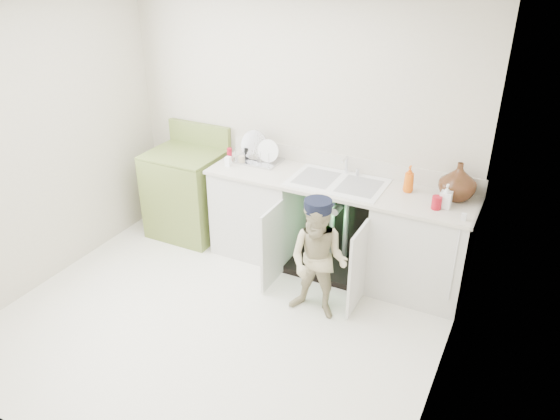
% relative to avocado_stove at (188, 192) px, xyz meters
% --- Properties ---
extents(ground, '(3.50, 3.50, 0.00)m').
position_rel_avocado_stove_xyz_m(ground, '(1.09, -1.18, -0.47)').
color(ground, silver).
rests_on(ground, ground).
extents(room_shell, '(6.00, 5.50, 1.26)m').
position_rel_avocado_stove_xyz_m(room_shell, '(1.09, -1.18, 0.78)').
color(room_shell, beige).
rests_on(room_shell, ground).
extents(counter_run, '(2.44, 1.02, 1.22)m').
position_rel_avocado_stove_xyz_m(counter_run, '(1.67, 0.03, 0.01)').
color(counter_run, silver).
rests_on(counter_run, ground).
extents(avocado_stove, '(0.73, 0.65, 1.13)m').
position_rel_avocado_stove_xyz_m(avocado_stove, '(0.00, 0.00, 0.00)').
color(avocado_stove, olive).
rests_on(avocado_stove, ground).
extents(repair_worker, '(0.51, 0.58, 1.05)m').
position_rel_avocado_stove_xyz_m(repair_worker, '(1.78, -0.69, 0.06)').
color(repair_worker, beige).
rests_on(repair_worker, ground).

